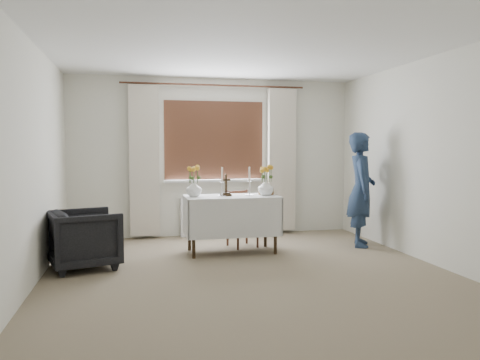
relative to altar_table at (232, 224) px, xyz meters
name	(u,v)px	position (x,y,z in m)	size (l,w,h in m)	color
ground	(252,276)	(-0.02, -1.18, -0.38)	(5.00, 5.00, 0.00)	gray
altar_table	(232,224)	(0.00, 0.00, 0.00)	(1.24, 0.64, 0.76)	silver
wooden_chair	(242,219)	(0.22, 0.32, 0.02)	(0.37, 0.37, 0.80)	#552C1D
armchair	(85,239)	(-1.84, -0.43, -0.04)	(0.73, 0.76, 0.69)	black
person	(361,189)	(1.89, 0.01, 0.43)	(0.59, 0.39, 1.62)	navy
radiator	(215,217)	(-0.02, 1.24, -0.08)	(1.10, 0.10, 0.60)	white
wooden_cross	(226,185)	(-0.08, 0.00, 0.53)	(0.13, 0.10, 0.29)	black
candlestick_left	(222,182)	(-0.13, -0.04, 0.58)	(0.11, 0.11, 0.39)	white
candlestick_right	(249,181)	(0.24, 0.00, 0.57)	(0.11, 0.11, 0.39)	white
flower_vase_left	(194,188)	(-0.50, 0.03, 0.49)	(0.20, 0.20, 0.21)	white
flower_vase_right	(266,187)	(0.47, -0.03, 0.49)	(0.21, 0.21, 0.22)	white
wicker_basket	(266,191)	(0.50, 0.09, 0.42)	(0.21, 0.21, 0.08)	brown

